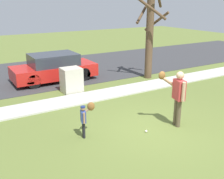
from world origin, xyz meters
The scene contains 9 objects.
ground_plane centered at (0.00, 3.50, 0.00)m, with size 48.00×48.00×0.00m, color olive.
sidewalk_strip centered at (0.00, 3.60, 0.03)m, with size 36.00×1.20×0.06m, color beige.
road_surface centered at (0.00, 8.60, 0.01)m, with size 36.00×6.80×0.02m, color #38383A.
person_adult centered at (0.72, -0.15, 1.08)m, with size 0.68×0.78×1.77m.
person_child centered at (-2.03, 0.64, 0.67)m, with size 0.51×0.33×1.02m.
baseball centered at (-0.36, -0.07, 0.04)m, with size 0.07×0.07×0.07m, color white.
utility_cabinet centered at (-0.78, 4.63, 0.54)m, with size 0.82×0.73×1.07m, color beige.
street_tree_near centered at (3.50, 4.78, 2.31)m, with size 1.84×1.88×4.30m.
parked_hatchback_red centered at (-0.81, 6.74, 0.66)m, with size 4.00×1.75×1.33m.
Camera 1 is at (-5.09, -5.92, 3.80)m, focal length 43.85 mm.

